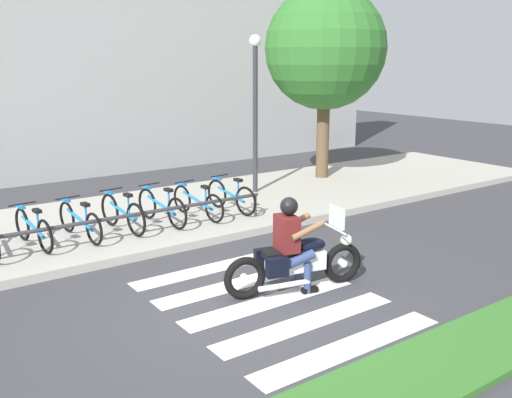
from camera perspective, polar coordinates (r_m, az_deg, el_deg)
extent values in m
plane|color=#38383D|center=(7.88, -0.95, -11.07)|extent=(48.00, 48.00, 0.00)
cube|color=#336B28|center=(6.20, 13.03, -18.50)|extent=(24.00, 1.10, 0.08)
cube|color=#A8A399|center=(11.89, -14.16, -2.38)|extent=(24.00, 4.40, 0.15)
cube|color=white|center=(7.01, 9.57, -14.59)|extent=(2.80, 0.40, 0.01)
cube|color=white|center=(7.53, 5.19, -12.34)|extent=(2.80, 0.40, 0.01)
cube|color=white|center=(8.09, 1.46, -10.34)|extent=(2.80, 0.40, 0.01)
cube|color=white|center=(8.69, -1.73, -8.57)|extent=(2.80, 0.40, 0.01)
cube|color=white|center=(9.32, -4.47, -7.01)|extent=(2.80, 0.40, 0.01)
torus|color=black|center=(8.73, 8.77, -6.43)|extent=(0.64, 0.25, 0.63)
cylinder|color=silver|center=(8.73, 8.77, -6.43)|extent=(0.13, 0.12, 0.11)
torus|color=black|center=(8.06, -1.14, -8.03)|extent=(0.64, 0.25, 0.63)
cylinder|color=silver|center=(8.06, -1.14, -8.03)|extent=(0.13, 0.12, 0.11)
cube|color=silver|center=(8.31, 4.04, -6.33)|extent=(0.92, 0.47, 0.28)
ellipsoid|color=black|center=(8.33, 5.43, -4.69)|extent=(0.57, 0.39, 0.22)
cube|color=black|center=(8.17, 2.67, -5.55)|extent=(0.61, 0.40, 0.10)
cube|color=black|center=(8.33, 0.91, -5.96)|extent=(0.34, 0.19, 0.28)
cube|color=black|center=(7.95, 2.18, -6.95)|extent=(0.34, 0.19, 0.28)
cylinder|color=silver|center=(8.47, 7.98, -3.00)|extent=(0.17, 0.61, 0.03)
sphere|color=white|center=(8.63, 9.15, -4.10)|extent=(0.18, 0.18, 0.18)
cube|color=silver|center=(8.43, 8.21, -1.80)|extent=(0.13, 0.40, 0.32)
cylinder|color=silver|center=(8.15, 2.89, -8.74)|extent=(0.79, 0.25, 0.08)
cube|color=#591919|center=(8.10, 3.14, -3.49)|extent=(0.34, 0.45, 0.52)
sphere|color=black|center=(8.00, 3.37, -0.73)|extent=(0.26, 0.26, 0.26)
cylinder|color=brown|center=(8.37, 3.92, -2.38)|extent=(0.53, 0.20, 0.26)
cylinder|color=brown|center=(7.99, 5.32, -3.19)|extent=(0.53, 0.20, 0.26)
cylinder|color=navy|center=(8.41, 3.56, -5.41)|extent=(0.46, 0.23, 0.24)
cylinder|color=navy|center=(8.57, 4.26, -7.27)|extent=(0.11, 0.11, 0.47)
cube|color=black|center=(8.66, 4.48, -8.43)|extent=(0.26, 0.15, 0.08)
cylinder|color=navy|center=(8.14, 4.55, -6.09)|extent=(0.46, 0.23, 0.24)
cylinder|color=navy|center=(8.31, 5.26, -8.00)|extent=(0.11, 0.11, 0.47)
cube|color=black|center=(8.40, 5.47, -9.18)|extent=(0.26, 0.15, 0.08)
torus|color=black|center=(10.94, -22.64, -2.38)|extent=(0.13, 0.60, 0.60)
torus|color=black|center=(10.04, -20.63, -3.60)|extent=(0.13, 0.60, 0.60)
cylinder|color=blue|center=(10.48, -21.71, -2.65)|extent=(0.18, 0.89, 0.25)
cylinder|color=blue|center=(10.21, -21.27, -2.13)|extent=(0.04, 0.04, 0.37)
cube|color=black|center=(10.16, -21.36, -1.13)|extent=(0.13, 0.21, 0.06)
cylinder|color=black|center=(10.76, -22.65, -0.46)|extent=(0.48, 0.09, 0.03)
cube|color=blue|center=(10.86, -22.80, -0.73)|extent=(0.12, 0.29, 0.04)
torus|color=black|center=(11.17, -18.64, -1.73)|extent=(0.13, 0.60, 0.60)
torus|color=black|center=(10.23, -16.13, -2.96)|extent=(0.13, 0.60, 0.60)
cylinder|color=blue|center=(10.68, -17.47, -2.01)|extent=(0.18, 0.96, 0.26)
cylinder|color=blue|center=(10.41, -16.88, -1.51)|extent=(0.04, 0.04, 0.36)
cube|color=black|center=(10.36, -16.95, -0.54)|extent=(0.13, 0.21, 0.06)
cylinder|color=black|center=(10.98, -18.57, 0.14)|extent=(0.48, 0.09, 0.03)
cube|color=blue|center=(11.09, -18.77, -0.12)|extent=(0.12, 0.29, 0.04)
torus|color=black|center=(11.37, -14.62, -1.06)|extent=(0.14, 0.64, 0.64)
torus|color=black|center=(10.54, -12.09, -2.08)|extent=(0.14, 0.64, 0.64)
cylinder|color=blue|center=(10.93, -13.42, -1.22)|extent=(0.17, 0.87, 0.24)
cylinder|color=blue|center=(10.69, -12.82, -0.63)|extent=(0.04, 0.04, 0.39)
cube|color=black|center=(10.64, -12.88, 0.40)|extent=(0.13, 0.21, 0.06)
cylinder|color=black|center=(11.18, -14.52, 0.95)|extent=(0.48, 0.09, 0.03)
cube|color=blue|center=(11.28, -14.73, 0.64)|extent=(0.12, 0.29, 0.04)
torus|color=black|center=(11.70, -10.99, -0.46)|extent=(0.13, 0.64, 0.63)
torus|color=black|center=(10.84, -8.02, -1.48)|extent=(0.13, 0.64, 0.63)
cylinder|color=blue|center=(11.25, -9.57, -0.63)|extent=(0.18, 0.94, 0.26)
cylinder|color=blue|center=(11.00, -8.85, -0.07)|extent=(0.04, 0.04, 0.39)
cube|color=black|center=(10.95, -8.89, 0.92)|extent=(0.13, 0.21, 0.06)
cylinder|color=black|center=(11.51, -10.80, 1.48)|extent=(0.48, 0.09, 0.03)
cube|color=blue|center=(11.62, -11.06, 1.19)|extent=(0.12, 0.29, 0.04)
torus|color=black|center=(12.06, -7.51, 0.02)|extent=(0.13, 0.60, 0.59)
torus|color=black|center=(11.21, -4.25, -0.97)|extent=(0.13, 0.60, 0.59)
cylinder|color=blue|center=(11.62, -5.95, -0.17)|extent=(0.19, 0.98, 0.26)
cylinder|color=blue|center=(11.37, -5.14, 0.33)|extent=(0.04, 0.04, 0.36)
cube|color=black|center=(11.33, -5.16, 1.22)|extent=(0.13, 0.21, 0.06)
cylinder|color=black|center=(11.89, -7.26, 1.77)|extent=(0.48, 0.09, 0.03)
cube|color=blue|center=(11.99, -7.56, 1.52)|extent=(0.12, 0.29, 0.04)
torus|color=black|center=(12.39, -3.99, 0.56)|extent=(0.13, 0.63, 0.63)
torus|color=black|center=(11.69, -1.05, -0.23)|extent=(0.13, 0.63, 0.63)
cylinder|color=blue|center=(12.02, -2.56, 0.47)|extent=(0.17, 0.85, 0.24)
cylinder|color=blue|center=(11.81, -1.82, 1.03)|extent=(0.04, 0.04, 0.38)
cube|color=black|center=(11.77, -1.83, 1.94)|extent=(0.13, 0.21, 0.06)
cylinder|color=black|center=(12.23, -3.74, 2.38)|extent=(0.48, 0.09, 0.03)
cube|color=blue|center=(12.32, -4.01, 2.10)|extent=(0.12, 0.29, 0.04)
cylinder|color=#333338|center=(10.43, -12.30, -1.57)|extent=(5.50, 0.07, 0.07)
cylinder|color=#333338|center=(11.75, -0.08, -0.63)|extent=(0.06, 0.06, 0.45)
cylinder|color=#2D2D33|center=(13.68, -0.08, 7.62)|extent=(0.12, 0.12, 3.65)
sphere|color=white|center=(13.61, -0.08, 15.79)|extent=(0.28, 0.28, 0.28)
cylinder|color=brown|center=(15.65, 6.79, 6.20)|extent=(0.35, 0.35, 2.50)
sphere|color=#2D6B28|center=(15.52, 7.05, 14.96)|extent=(3.24, 3.24, 3.24)
cube|color=#A0A0A0|center=(16.91, -22.31, 14.92)|extent=(24.00, 1.20, 7.83)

